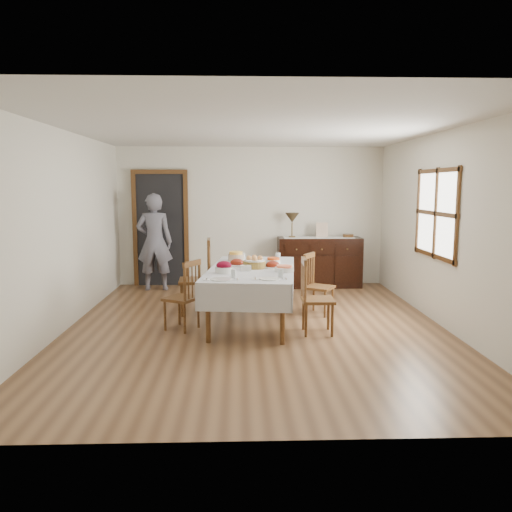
{
  "coord_description": "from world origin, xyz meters",
  "views": [
    {
      "loc": [
        -0.22,
        -6.46,
        1.87
      ],
      "look_at": [
        0.0,
        0.1,
        0.95
      ],
      "focal_mm": 35.0,
      "sensor_mm": 36.0,
      "label": 1
    }
  ],
  "objects_px": {
    "chair_left_near": "(185,295)",
    "person": "(154,239)",
    "chair_right_far": "(316,283)",
    "sideboard": "(319,262)",
    "table_lamp": "(292,218)",
    "chair_left_far": "(199,276)",
    "dining_table": "(252,274)",
    "chair_right_near": "(314,296)"
  },
  "relations": [
    {
      "from": "chair_left_near",
      "to": "chair_right_far",
      "type": "distance_m",
      "value": 2.0
    },
    {
      "from": "chair_left_far",
      "to": "chair_right_far",
      "type": "relative_size",
      "value": 1.24
    },
    {
      "from": "chair_left_far",
      "to": "person",
      "type": "relative_size",
      "value": 0.59
    },
    {
      "from": "chair_left_near",
      "to": "person",
      "type": "bearing_deg",
      "value": -133.21
    },
    {
      "from": "chair_left_far",
      "to": "chair_right_near",
      "type": "distance_m",
      "value": 1.87
    },
    {
      "from": "chair_right_far",
      "to": "sideboard",
      "type": "bearing_deg",
      "value": 21.12
    },
    {
      "from": "chair_left_near",
      "to": "chair_right_far",
      "type": "relative_size",
      "value": 1.03
    },
    {
      "from": "dining_table",
      "to": "sideboard",
      "type": "relative_size",
      "value": 1.52
    },
    {
      "from": "person",
      "to": "sideboard",
      "type": "bearing_deg",
      "value": -178.07
    },
    {
      "from": "person",
      "to": "chair_right_near",
      "type": "bearing_deg",
      "value": 129.5
    },
    {
      "from": "chair_right_far",
      "to": "sideboard",
      "type": "distance_m",
      "value": 2.05
    },
    {
      "from": "chair_right_far",
      "to": "person",
      "type": "xyz_separation_m",
      "value": [
        -2.66,
        1.81,
        0.48
      ]
    },
    {
      "from": "dining_table",
      "to": "chair_right_far",
      "type": "distance_m",
      "value": 1.08
    },
    {
      "from": "table_lamp",
      "to": "chair_left_far",
      "type": "bearing_deg",
      "value": -129.19
    },
    {
      "from": "chair_right_near",
      "to": "table_lamp",
      "type": "distance_m",
      "value": 3.09
    },
    {
      "from": "sideboard",
      "to": "person",
      "type": "bearing_deg",
      "value": -176.08
    },
    {
      "from": "dining_table",
      "to": "chair_left_near",
      "type": "relative_size",
      "value": 2.53
    },
    {
      "from": "chair_left_far",
      "to": "chair_right_far",
      "type": "xyz_separation_m",
      "value": [
        1.73,
        -0.07,
        -0.11
      ]
    },
    {
      "from": "chair_left_far",
      "to": "sideboard",
      "type": "bearing_deg",
      "value": 130.1
    },
    {
      "from": "chair_left_near",
      "to": "chair_right_near",
      "type": "height_order",
      "value": "chair_right_near"
    },
    {
      "from": "chair_left_near",
      "to": "chair_left_far",
      "type": "height_order",
      "value": "chair_left_far"
    },
    {
      "from": "dining_table",
      "to": "chair_left_near",
      "type": "bearing_deg",
      "value": -153.48
    },
    {
      "from": "chair_right_far",
      "to": "table_lamp",
      "type": "xyz_separation_m",
      "value": [
        -0.16,
        2.0,
        0.83
      ]
    },
    {
      "from": "chair_left_far",
      "to": "chair_left_near",
      "type": "bearing_deg",
      "value": -10.98
    },
    {
      "from": "dining_table",
      "to": "sideboard",
      "type": "height_order",
      "value": "sideboard"
    },
    {
      "from": "dining_table",
      "to": "chair_left_near",
      "type": "distance_m",
      "value": 0.97
    },
    {
      "from": "dining_table",
      "to": "chair_left_near",
      "type": "xyz_separation_m",
      "value": [
        -0.89,
        -0.32,
        -0.21
      ]
    },
    {
      "from": "chair_left_far",
      "to": "chair_right_near",
      "type": "bearing_deg",
      "value": 52.63
    },
    {
      "from": "dining_table",
      "to": "chair_left_far",
      "type": "bearing_deg",
      "value": 152.3
    },
    {
      "from": "chair_right_near",
      "to": "person",
      "type": "distance_m",
      "value": 3.76
    },
    {
      "from": "dining_table",
      "to": "chair_left_far",
      "type": "distance_m",
      "value": 0.93
    },
    {
      "from": "chair_left_near",
      "to": "table_lamp",
      "type": "distance_m",
      "value": 3.35
    },
    {
      "from": "chair_left_far",
      "to": "table_lamp",
      "type": "height_order",
      "value": "table_lamp"
    },
    {
      "from": "chair_left_near",
      "to": "sideboard",
      "type": "bearing_deg",
      "value": 170.94
    },
    {
      "from": "chair_right_far",
      "to": "chair_left_near",
      "type": "bearing_deg",
      "value": 143.93
    },
    {
      "from": "dining_table",
      "to": "table_lamp",
      "type": "relative_size",
      "value": 5.08
    },
    {
      "from": "sideboard",
      "to": "table_lamp",
      "type": "relative_size",
      "value": 3.35
    },
    {
      "from": "table_lamp",
      "to": "chair_right_far",
      "type": "bearing_deg",
      "value": -85.49
    },
    {
      "from": "sideboard",
      "to": "chair_right_far",
      "type": "bearing_deg",
      "value": -100.15
    },
    {
      "from": "table_lamp",
      "to": "sideboard",
      "type": "bearing_deg",
      "value": 1.75
    },
    {
      "from": "sideboard",
      "to": "person",
      "type": "distance_m",
      "value": 3.06
    },
    {
      "from": "chair_left_near",
      "to": "person",
      "type": "xyz_separation_m",
      "value": [
        -0.81,
        2.58,
        0.46
      ]
    }
  ]
}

